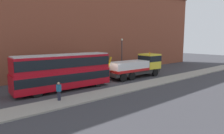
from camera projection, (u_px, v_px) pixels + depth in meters
name	position (u px, v px, depth m)	size (l,w,h in m)	color
ground_plane	(108.00, 82.00, 26.39)	(120.00, 120.00, 0.00)	#38383D
near_kerb	(130.00, 88.00, 23.18)	(60.00, 2.80, 0.15)	gray
building_facade	(78.00, 24.00, 30.92)	(60.00, 1.50, 16.00)	brown
recovery_tow_truck	(137.00, 66.00, 29.81)	(10.18, 2.94, 3.67)	#2D2D2D
double_decker_bus	(64.00, 71.00, 22.16)	(11.11, 2.92, 4.06)	#B70C19
pedestrian_onlooker	(59.00, 91.00, 18.04)	(0.40, 0.47, 1.71)	#232333
street_lamp	(122.00, 52.00, 34.52)	(0.36, 0.36, 5.83)	#38383D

